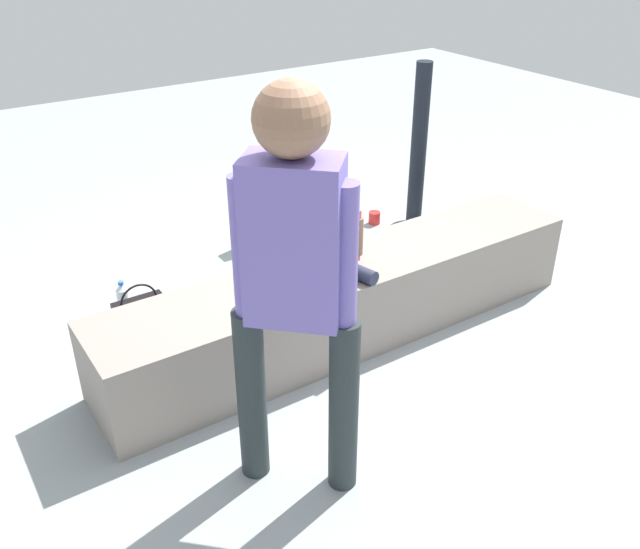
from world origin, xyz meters
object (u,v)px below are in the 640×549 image
at_px(water_bottle_near_gift, 123,300).
at_px(handbag_black_leather, 142,318).
at_px(cake_plate, 283,285).
at_px(child_seated, 339,235).
at_px(handbag_brown_canvas, 297,246).
at_px(adult_standing, 294,268).
at_px(gift_bag, 255,229).
at_px(party_cup_red, 374,218).
at_px(cake_box_white, 248,308).

distance_m(water_bottle_near_gift, handbag_black_leather, 0.28).
bearing_deg(handbag_black_leather, cake_plate, -49.92).
distance_m(child_seated, cake_plate, 0.39).
bearing_deg(water_bottle_near_gift, handbag_brown_canvas, 2.36).
height_order(adult_standing, water_bottle_near_gift, adult_standing).
distance_m(gift_bag, party_cup_red, 0.96).
height_order(water_bottle_near_gift, handbag_brown_canvas, handbag_brown_canvas).
distance_m(cake_plate, water_bottle_near_gift, 1.14).
bearing_deg(child_seated, cake_box_white, 118.15).
height_order(adult_standing, gift_bag, adult_standing).
relative_size(adult_standing, party_cup_red, 18.11).
bearing_deg(cake_plate, child_seated, -1.31).
height_order(adult_standing, cake_box_white, adult_standing).
xyz_separation_m(cake_plate, party_cup_red, (1.47, 1.14, -0.43)).
height_order(water_bottle_near_gift, handbag_black_leather, handbag_black_leather).
relative_size(handbag_black_leather, handbag_brown_canvas, 1.16).
relative_size(cake_plate, handbag_black_leather, 0.65).
bearing_deg(party_cup_red, gift_bag, 169.91).
relative_size(child_seated, cake_box_white, 1.61).
relative_size(adult_standing, gift_bag, 5.61).
relative_size(child_seated, cake_plate, 2.16).
bearing_deg(cake_plate, water_bottle_near_gift, 120.85).
relative_size(water_bottle_near_gift, handbag_black_leather, 0.68).
xyz_separation_m(adult_standing, gift_bag, (0.91, 2.03, -0.88)).
bearing_deg(party_cup_red, adult_standing, -134.66).
relative_size(child_seated, adult_standing, 0.29).
xyz_separation_m(cake_plate, handbag_black_leather, (-0.54, 0.64, -0.35)).
bearing_deg(adult_standing, child_seated, 45.47).
distance_m(child_seated, water_bottle_near_gift, 1.40).
relative_size(adult_standing, handbag_black_leather, 4.91).
bearing_deg(child_seated, party_cup_red, 45.25).
xyz_separation_m(gift_bag, water_bottle_near_gift, (-1.09, -0.39, -0.03)).
bearing_deg(adult_standing, cake_plate, 62.93).
xyz_separation_m(water_bottle_near_gift, cake_box_white, (0.61, -0.41, -0.05)).
bearing_deg(handbag_brown_canvas, party_cup_red, 11.98).
relative_size(adult_standing, handbag_brown_canvas, 5.67).
distance_m(gift_bag, cake_box_white, 0.93).
relative_size(child_seated, handbag_black_leather, 1.41).
distance_m(adult_standing, handbag_black_leather, 1.64).
distance_m(child_seated, handbag_black_leather, 1.22).
distance_m(adult_standing, cake_plate, 0.97).
height_order(handbag_black_leather, handbag_brown_canvas, handbag_black_leather).
bearing_deg(water_bottle_near_gift, cake_plate, -59.15).
bearing_deg(child_seated, gift_bag, 81.26).
bearing_deg(handbag_brown_canvas, gift_bag, 113.21).
bearing_deg(water_bottle_near_gift, handbag_black_leather, -88.20).
distance_m(gift_bag, handbag_black_leather, 1.27).
xyz_separation_m(cake_box_white, handbag_black_leather, (-0.60, 0.13, 0.07)).
bearing_deg(party_cup_red, handbag_brown_canvas, -168.02).
distance_m(cake_plate, handbag_black_leather, 0.91).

